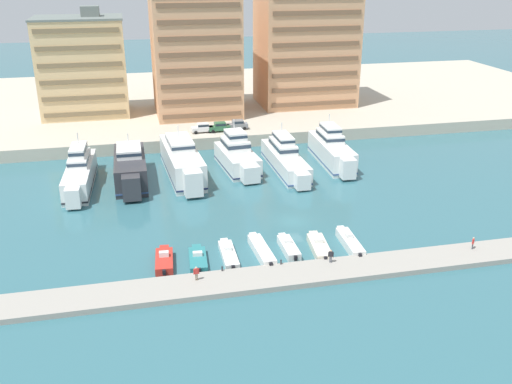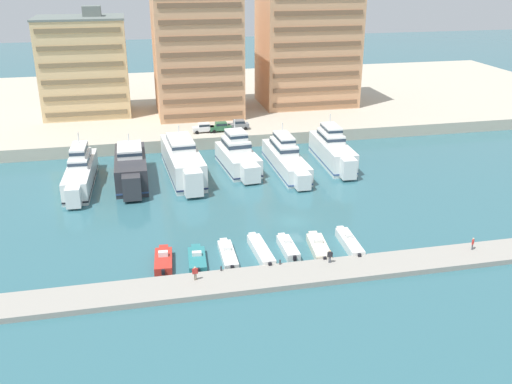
{
  "view_description": "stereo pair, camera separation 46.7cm",
  "coord_description": "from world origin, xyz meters",
  "px_view_note": "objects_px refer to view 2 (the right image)",
  "views": [
    {
      "loc": [
        -20.07,
        -66.88,
        32.54
      ],
      "look_at": [
        -3.89,
        5.31,
        2.5
      ],
      "focal_mm": 40.0,
      "sensor_mm": 36.0,
      "label": 1
    },
    {
      "loc": [
        -19.61,
        -66.98,
        32.54
      ],
      "look_at": [
        -3.89,
        5.31,
        2.5
      ],
      "focal_mm": 40.0,
      "sensor_mm": 36.0,
      "label": 2
    }
  ],
  "objects_px": {
    "yacht_white_far_left": "(80,172)",
    "yacht_white_center_right": "(333,150)",
    "yacht_white_mid_left": "(183,161)",
    "motorboat_white_center_left": "(261,250)",
    "motorboat_white_mid_right": "(349,243)",
    "pedestrian_near_edge": "(473,243)",
    "motorboat_white_mid_left": "(228,254)",
    "pedestrian_far_side": "(330,255)",
    "yacht_white_center_left": "(238,156)",
    "motorboat_cream_center_right": "(318,247)",
    "yacht_charcoal_left": "(131,168)",
    "yacht_white_center": "(286,158)",
    "car_grey_mid_left": "(238,124)",
    "motorboat_white_center": "(288,247)",
    "motorboat_red_far_left": "(163,260)",
    "car_green_left": "(221,126)",
    "motorboat_teal_left": "(197,259)",
    "pedestrian_mid_deck": "(195,272)",
    "car_white_far_left": "(203,127)"
  },
  "relations": [
    {
      "from": "yacht_white_center",
      "to": "car_grey_mid_left",
      "type": "height_order",
      "value": "yacht_white_center"
    },
    {
      "from": "car_grey_mid_left",
      "to": "motorboat_white_mid_right",
      "type": "bearing_deg",
      "value": -83.92
    },
    {
      "from": "motorboat_white_center_left",
      "to": "motorboat_white_mid_right",
      "type": "xyz_separation_m",
      "value": [
        11.04,
        -0.42,
        0.03
      ]
    },
    {
      "from": "yacht_white_far_left",
      "to": "yacht_charcoal_left",
      "type": "xyz_separation_m",
      "value": [
        7.7,
        -0.02,
        0.11
      ]
    },
    {
      "from": "motorboat_white_mid_right",
      "to": "motorboat_white_mid_left",
      "type": "bearing_deg",
      "value": 178.1
    },
    {
      "from": "motorboat_white_mid_left",
      "to": "motorboat_cream_center_right",
      "type": "relative_size",
      "value": 1.02
    },
    {
      "from": "motorboat_red_far_left",
      "to": "motorboat_cream_center_right",
      "type": "relative_size",
      "value": 0.88
    },
    {
      "from": "car_grey_mid_left",
      "to": "pedestrian_far_side",
      "type": "bearing_deg",
      "value": -88.95
    },
    {
      "from": "motorboat_white_mid_left",
      "to": "motorboat_white_mid_right",
      "type": "relative_size",
      "value": 0.94
    },
    {
      "from": "yacht_white_center",
      "to": "motorboat_red_far_left",
      "type": "height_order",
      "value": "yacht_white_center"
    },
    {
      "from": "motorboat_white_mid_left",
      "to": "pedestrian_far_side",
      "type": "relative_size",
      "value": 4.57
    },
    {
      "from": "motorboat_teal_left",
      "to": "yacht_white_mid_left",
      "type": "bearing_deg",
      "value": 87.54
    },
    {
      "from": "yacht_white_far_left",
      "to": "car_green_left",
      "type": "relative_size",
      "value": 4.71
    },
    {
      "from": "motorboat_cream_center_right",
      "to": "pedestrian_far_side",
      "type": "distance_m",
      "value": 4.42
    },
    {
      "from": "motorboat_white_center_left",
      "to": "motorboat_white_center",
      "type": "height_order",
      "value": "motorboat_white_center"
    },
    {
      "from": "yacht_charcoal_left",
      "to": "car_green_left",
      "type": "distance_m",
      "value": 24.6
    },
    {
      "from": "pedestrian_mid_deck",
      "to": "yacht_white_far_left",
      "type": "bearing_deg",
      "value": 112.73
    },
    {
      "from": "yacht_white_center",
      "to": "motorboat_white_center",
      "type": "distance_m",
      "value": 29.17
    },
    {
      "from": "motorboat_white_center_left",
      "to": "pedestrian_near_edge",
      "type": "distance_m",
      "value": 25.23
    },
    {
      "from": "motorboat_white_mid_right",
      "to": "car_white_far_left",
      "type": "relative_size",
      "value": 1.89
    },
    {
      "from": "motorboat_red_far_left",
      "to": "car_grey_mid_left",
      "type": "height_order",
      "value": "car_grey_mid_left"
    },
    {
      "from": "motorboat_white_mid_left",
      "to": "car_grey_mid_left",
      "type": "distance_m",
      "value": 47.53
    },
    {
      "from": "motorboat_white_mid_left",
      "to": "motorboat_red_far_left",
      "type": "bearing_deg",
      "value": 179.95
    },
    {
      "from": "yacht_charcoal_left",
      "to": "motorboat_white_mid_right",
      "type": "height_order",
      "value": "yacht_charcoal_left"
    },
    {
      "from": "motorboat_white_mid_left",
      "to": "motorboat_white_center",
      "type": "distance_m",
      "value": 7.36
    },
    {
      "from": "motorboat_white_center",
      "to": "pedestrian_mid_deck",
      "type": "distance_m",
      "value": 13.02
    },
    {
      "from": "motorboat_white_mid_left",
      "to": "motorboat_white_center_left",
      "type": "relative_size",
      "value": 0.89
    },
    {
      "from": "yacht_white_center",
      "to": "yacht_white_center_right",
      "type": "xyz_separation_m",
      "value": [
        8.71,
        1.42,
        0.34
      ]
    },
    {
      "from": "motorboat_cream_center_right",
      "to": "pedestrian_far_side",
      "type": "xyz_separation_m",
      "value": [
        -0.07,
        -4.28,
        1.1
      ]
    },
    {
      "from": "motorboat_red_far_left",
      "to": "pedestrian_far_side",
      "type": "distance_m",
      "value": 19.15
    },
    {
      "from": "yacht_white_center_right",
      "to": "motorboat_white_mid_left",
      "type": "bearing_deg",
      "value": -128.28
    },
    {
      "from": "yacht_white_center_right",
      "to": "motorboat_white_mid_right",
      "type": "bearing_deg",
      "value": -105.49
    },
    {
      "from": "yacht_charcoal_left",
      "to": "yacht_white_center_left",
      "type": "relative_size",
      "value": 1.13
    },
    {
      "from": "motorboat_white_mid_left",
      "to": "pedestrian_far_side",
      "type": "height_order",
      "value": "pedestrian_far_side"
    },
    {
      "from": "yacht_white_center",
      "to": "car_green_left",
      "type": "height_order",
      "value": "yacht_white_center"
    },
    {
      "from": "car_green_left",
      "to": "yacht_white_center",
      "type": "bearing_deg",
      "value": -64.58
    },
    {
      "from": "car_grey_mid_left",
      "to": "motorboat_white_mid_left",
      "type": "bearing_deg",
      "value": -102.19
    },
    {
      "from": "yacht_white_center_right",
      "to": "motorboat_white_mid_left",
      "type": "xyz_separation_m",
      "value": [
        -23.36,
        -29.6,
        -1.98
      ]
    },
    {
      "from": "yacht_white_mid_left",
      "to": "yacht_white_center",
      "type": "height_order",
      "value": "yacht_white_mid_left"
    },
    {
      "from": "yacht_white_far_left",
      "to": "motorboat_white_center",
      "type": "relative_size",
      "value": 3.05
    },
    {
      "from": "yacht_white_mid_left",
      "to": "yacht_white_center_right",
      "type": "xyz_separation_m",
      "value": [
        25.77,
        0.39,
        -0.07
      ]
    },
    {
      "from": "pedestrian_near_edge",
      "to": "pedestrian_far_side",
      "type": "bearing_deg",
      "value": 178.18
    },
    {
      "from": "motorboat_red_far_left",
      "to": "yacht_white_far_left",
      "type": "bearing_deg",
      "value": 111.3
    },
    {
      "from": "yacht_white_far_left",
      "to": "yacht_white_center_right",
      "type": "bearing_deg",
      "value": 2.37
    },
    {
      "from": "motorboat_red_far_left",
      "to": "pedestrian_mid_deck",
      "type": "bearing_deg",
      "value": -60.41
    },
    {
      "from": "motorboat_teal_left",
      "to": "motorboat_white_mid_right",
      "type": "xyz_separation_m",
      "value": [
        18.69,
        -0.19,
        0.15
      ]
    },
    {
      "from": "yacht_white_mid_left",
      "to": "motorboat_white_center",
      "type": "relative_size",
      "value": 3.39
    },
    {
      "from": "yacht_white_center",
      "to": "motorboat_white_center",
      "type": "height_order",
      "value": "yacht_white_center"
    },
    {
      "from": "motorboat_white_mid_left",
      "to": "car_green_left",
      "type": "bearing_deg",
      "value": 81.99
    },
    {
      "from": "yacht_white_center_left",
      "to": "motorboat_white_mid_left",
      "type": "distance_m",
      "value": 31.07
    }
  ]
}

